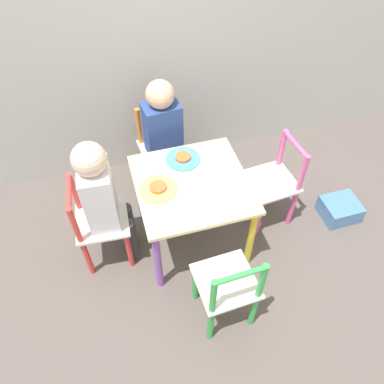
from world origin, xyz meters
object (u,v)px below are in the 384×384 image
Objects in this scene: chair_pink at (274,183)px; storage_bin at (340,209)px; kids_table at (192,193)px; chair_red at (98,224)px; child_left at (103,196)px; plate_back at (183,158)px; chair_green at (227,288)px; chair_orange at (162,150)px; plate_left at (158,188)px; child_back at (164,132)px.

storage_bin is (0.41, -0.13, -0.21)m from chair_pink.
chair_red is (-0.49, 0.03, -0.12)m from kids_table.
child_left reaches higher than plate_back.
chair_pink is 0.68× the size of child_left.
chair_pink is at bearing -133.93° from chair_green.
chair_orange reaches higher than plate_back.
kids_table is 0.50m from chair_orange.
chair_green is 0.71m from child_left.
chair_orange is at bearing -134.59° from chair_pink.
plate_left reaches higher than kids_table.
kids_table is 0.50m from chair_green.
storage_bin is at bearing -91.47° from chair_red.
kids_table is 0.43m from child_left.
plate_back is 0.86× the size of storage_bin.
child_back is at bearing 73.50° from plate_left.
kids_table is at bearing -90.00° from child_left.
chair_red is 0.54m from plate_back.
plate_back reaches higher than storage_bin.
chair_orange reaches higher than storage_bin.
plate_left is (-0.13, -0.42, 0.02)m from child_back.
chair_green is at bearing -155.49° from storage_bin.
child_back is (-0.04, 0.42, 0.07)m from kids_table.
child_back is 0.44m from plate_left.
chair_red is 0.62m from child_back.
child_left is (-0.43, 0.03, 0.08)m from kids_table.
chair_orange is 0.97m from chair_green.
chair_orange is 0.20m from child_back.
chair_red reaches higher than plate_left.
child_back is at bearing -44.89° from chair_red.
chair_pink is 3.01× the size of plate_back.
plate_left is at bearing 180.00° from kids_table.
child_back is 4.22× the size of plate_left.
child_left reaches higher than child_back.
child_left is 4.36× the size of plate_left.
child_back is 0.26m from plate_back.
plate_left is at bearing -109.56° from chair_orange.
kids_table is at bearing -0.00° from plate_left.
child_left is at bearing -139.71° from child_back.
kids_table is 0.43m from child_back.
child_back is (0.01, -0.06, 0.19)m from chair_orange.
child_back is at bearing -130.78° from chair_pink.
plate_back is (0.43, 0.14, 0.00)m from child_left.
chair_red reaches higher than plate_back.
chair_pink reaches higher than storage_bin.
chair_pink is 0.48m from storage_bin.
chair_green is 2.59× the size of storage_bin.
plate_back is at bearing -70.63° from chair_red.
child_left is 1.39m from storage_bin.
chair_red is 2.98× the size of plate_left.
chair_green reaches higher than plate_left.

